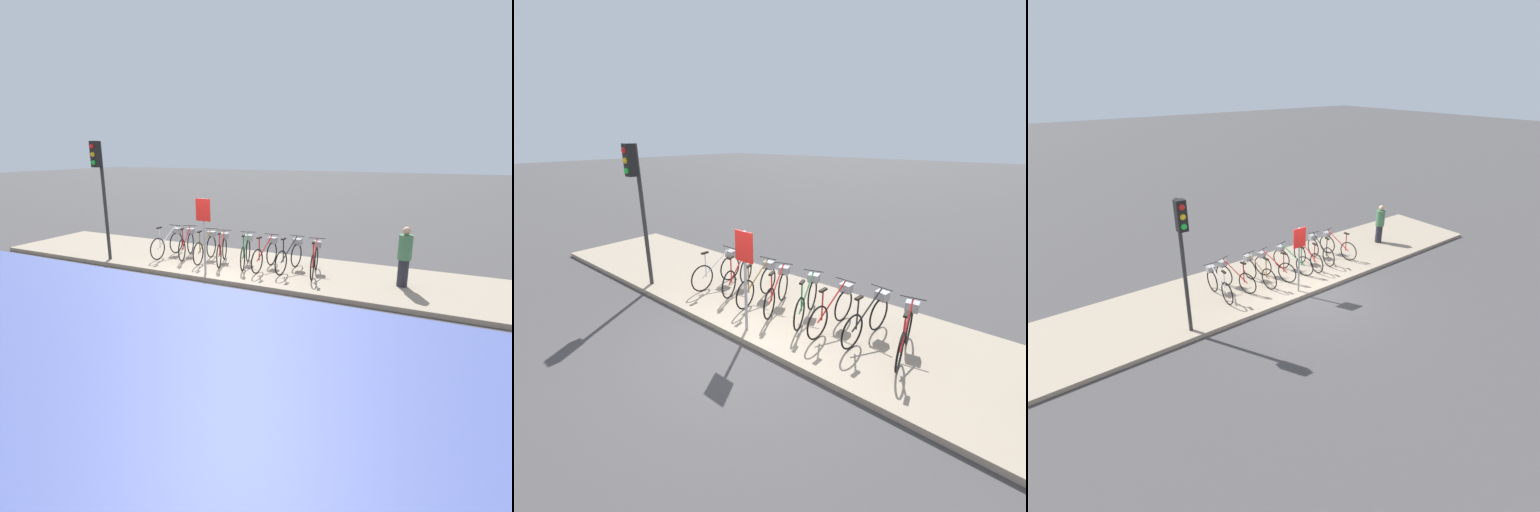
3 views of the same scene
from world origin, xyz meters
The scene contains 13 objects.
ground_plane centered at (0.00, 0.00, 0.00)m, with size 120.00×120.00×0.00m, color #423F3F.
sidewalk centered at (0.00, 1.64, 0.06)m, with size 16.52×3.28×0.12m.
parked_bicycle_0 centered at (-2.42, 1.50, 0.57)m, with size 0.46×1.66×1.02m.
parked_bicycle_1 centered at (-1.81, 1.65, 0.57)m, with size 0.65×1.58×1.02m.
parked_bicycle_2 centered at (-1.01, 1.52, 0.57)m, with size 0.46×1.65×1.02m.
parked_bicycle_3 centered at (-0.42, 1.50, 0.57)m, with size 0.68×1.57×1.02m.
parked_bicycle_4 centered at (0.36, 1.55, 0.57)m, with size 0.63×1.59×1.02m.
parked_bicycle_5 centered at (1.02, 1.51, 0.57)m, with size 0.46×1.66×1.02m.
parked_bicycle_6 centered at (1.72, 1.64, 0.57)m, with size 0.46×1.65×1.02m.
parked_bicycle_7 centered at (2.47, 1.57, 0.57)m, with size 0.48×1.64×1.02m.
pedestrian centered at (4.78, 1.52, 0.91)m, with size 0.34×0.34×1.53m.
traffic_light centered at (-3.86, 0.24, 2.70)m, with size 0.24×0.40×3.60m.
sign_post centered at (-0.29, 0.29, 1.55)m, with size 0.44×0.07×2.09m.
Camera 3 is at (-7.11, -8.16, 6.27)m, focal length 28.00 mm.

